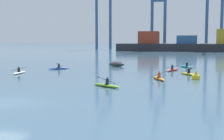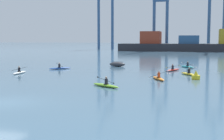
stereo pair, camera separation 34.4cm
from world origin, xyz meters
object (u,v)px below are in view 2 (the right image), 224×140
at_px(gantry_crane_west, 105,8).
at_px(channel_buoy, 196,76).
at_px(kayak_yellow, 189,74).
at_px(kayak_red, 173,70).
at_px(container_barge, 190,44).
at_px(kayak_white, 20,72).
at_px(capsized_dinghy, 117,64).
at_px(gantry_crane_west_mid, 161,10).
at_px(kayak_blue, 60,68).
at_px(kayak_orange, 159,78).
at_px(kayak_teal, 187,66).
at_px(kayak_lime, 106,85).
at_px(gantry_crane_east_mid, 217,2).

relative_size(gantry_crane_west, channel_buoy, 37.31).
bearing_deg(kayak_yellow, kayak_red, 116.34).
bearing_deg(container_barge, kayak_white, -102.62).
relative_size(gantry_crane_west, kayak_yellow, 11.82).
relative_size(capsized_dinghy, kayak_white, 0.77).
bearing_deg(capsized_dinghy, gantry_crane_west_mid, 91.71).
bearing_deg(gantry_crane_west, container_barge, -21.97).
relative_size(kayak_blue, kayak_orange, 0.88).
distance_m(capsized_dinghy, kayak_teal, 10.95).
xyz_separation_m(gantry_crane_west_mid, kayak_teal, (13.25, -77.39, -15.99)).
bearing_deg(kayak_lime, kayak_yellow, 58.98).
bearing_deg(capsized_dinghy, gantry_crane_east_mid, 76.79).
distance_m(capsized_dinghy, kayak_lime, 21.46).
bearing_deg(kayak_lime, container_barge, 86.80).
relative_size(channel_buoy, kayak_blue, 0.34).
height_order(gantry_crane_west, gantry_crane_west_mid, gantry_crane_west).
bearing_deg(channel_buoy, container_barge, 91.90).
xyz_separation_m(gantry_crane_west, kayak_lime, (32.14, -106.92, -18.25)).
height_order(kayak_teal, kayak_lime, kayak_lime).
relative_size(channel_buoy, kayak_yellow, 0.32).
distance_m(gantry_crane_west, gantry_crane_east_mid, 47.32).
bearing_deg(container_barge, gantry_crane_west, 158.03).
distance_m(kayak_white, kayak_orange, 17.81).
bearing_deg(kayak_white, kayak_teal, 35.23).
distance_m(gantry_crane_west_mid, kayak_orange, 94.97).
height_order(gantry_crane_west_mid, kayak_red, gantry_crane_west_mid).
distance_m(container_barge, kayak_blue, 79.17).
relative_size(gantry_crane_west, kayak_white, 10.84).
bearing_deg(gantry_crane_west, kayak_white, -79.49).
xyz_separation_m(gantry_crane_west, channel_buoy, (40.07, -99.14, -18.06)).
bearing_deg(channel_buoy, gantry_crane_west_mid, 99.06).
distance_m(kayak_teal, kayak_orange, 15.81).
distance_m(container_barge, gantry_crane_west_mid, 19.54).
xyz_separation_m(gantry_crane_west_mid, channel_buoy, (14.61, -91.57, -15.81)).
height_order(kayak_blue, kayak_lime, kayak_lime).
bearing_deg(kayak_orange, kayak_blue, 152.18).
bearing_deg(kayak_orange, container_barge, 89.27).
xyz_separation_m(gantry_crane_east_mid, kayak_blue, (-26.38, -89.19, -19.08)).
bearing_deg(kayak_teal, kayak_white, -144.77).
height_order(gantry_crane_west_mid, channel_buoy, gantry_crane_west_mid).
distance_m(container_barge, kayak_yellow, 80.20).
height_order(container_barge, kayak_white, container_barge).
bearing_deg(kayak_red, kayak_lime, -106.51).
bearing_deg(kayak_lime, gantry_crane_east_mid, 81.73).
bearing_deg(kayak_orange, channel_buoy, 20.16).
bearing_deg(gantry_crane_west, kayak_blue, -77.31).
relative_size(container_barge, gantry_crane_east_mid, 1.42).
distance_m(kayak_blue, kayak_lime, 18.37).
relative_size(container_barge, gantry_crane_west_mid, 1.55).
bearing_deg(capsized_dinghy, container_barge, 82.38).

